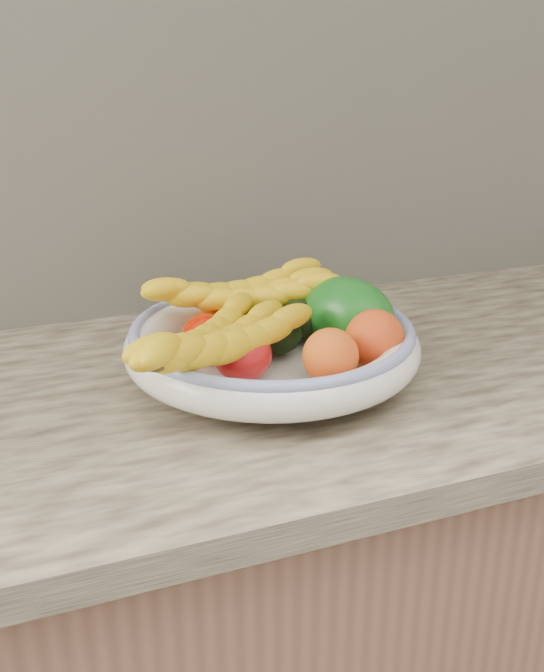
{
  "coord_description": "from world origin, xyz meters",
  "views": [
    {
      "loc": [
        -0.33,
        0.8,
        1.32
      ],
      "look_at": [
        0.0,
        1.66,
        0.96
      ],
      "focal_mm": 40.0,
      "sensor_mm": 36.0,
      "label": 1
    }
  ],
  "objects": [
    {
      "name": "kitchen_counter",
      "position": [
        0.0,
        1.69,
        0.46
      ],
      "size": [
        2.44,
        0.66,
        1.4
      ],
      "color": "brown",
      "rests_on": "ground"
    },
    {
      "name": "fruit_bowl",
      "position": [
        0.0,
        1.66,
        0.95
      ],
      "size": [
        0.39,
        0.39,
        0.08
      ],
      "color": "white",
      "rests_on": "kitchen_counter"
    },
    {
      "name": "clementine_back_left",
      "position": [
        -0.05,
        1.77,
        0.95
      ],
      "size": [
        0.05,
        0.05,
        0.04
      ],
      "primitive_type": "ellipsoid",
      "rotation": [
        0.0,
        0.0,
        0.13
      ],
      "color": "#DC4A04",
      "rests_on": "fruit_bowl"
    },
    {
      "name": "clementine_back_right",
      "position": [
        0.02,
        1.75,
        0.95
      ],
      "size": [
        0.06,
        0.06,
        0.05
      ],
      "primitive_type": "ellipsoid",
      "rotation": [
        0.0,
        0.0,
        0.25
      ],
      "color": "#E96504",
      "rests_on": "fruit_bowl"
    },
    {
      "name": "clementine_back_mid",
      "position": [
        -0.02,
        1.73,
        0.95
      ],
      "size": [
        0.06,
        0.06,
        0.04
      ],
      "primitive_type": "ellipsoid",
      "rotation": [
        0.0,
        0.0,
        0.32
      ],
      "color": "orange",
      "rests_on": "fruit_bowl"
    },
    {
      "name": "clementine_extra",
      "position": [
        -0.04,
        1.72,
        0.95
      ],
      "size": [
        0.06,
        0.06,
        0.05
      ],
      "primitive_type": "ellipsoid",
      "color": "#F26005",
      "rests_on": "fruit_bowl"
    },
    {
      "name": "tomato_left",
      "position": [
        -0.08,
        1.68,
        0.96
      ],
      "size": [
        0.07,
        0.07,
        0.06
      ],
      "primitive_type": "ellipsoid",
      "rotation": [
        0.0,
        0.0,
        -0.02
      ],
      "color": "#B51200",
      "rests_on": "fruit_bowl"
    },
    {
      "name": "tomato_near_left",
      "position": [
        -0.06,
        1.61,
        0.96
      ],
      "size": [
        0.09,
        0.09,
        0.07
      ],
      "primitive_type": "ellipsoid",
      "rotation": [
        0.0,
        0.0,
        0.18
      ],
      "color": "red",
      "rests_on": "fruit_bowl"
    },
    {
      "name": "avocado_center",
      "position": [
        0.0,
        1.67,
        0.96
      ],
      "size": [
        0.11,
        0.11,
        0.06
      ],
      "primitive_type": "ellipsoid",
      "rotation": [
        0.0,
        0.0,
        0.69
      ],
      "color": "black",
      "rests_on": "fruit_bowl"
    },
    {
      "name": "avocado_right",
      "position": [
        0.06,
        1.71,
        0.96
      ],
      "size": [
        0.08,
        0.1,
        0.06
      ],
      "primitive_type": "ellipsoid",
      "rotation": [
        0.0,
        0.0,
        -0.2
      ],
      "color": "black",
      "rests_on": "fruit_bowl"
    },
    {
      "name": "green_mango",
      "position": [
        0.11,
        1.66,
        0.98
      ],
      "size": [
        0.17,
        0.18,
        0.12
      ],
      "primitive_type": "ellipsoid",
      "rotation": [
        0.0,
        0.31,
        0.49
      ],
      "color": "#0F5513",
      "rests_on": "fruit_bowl"
    },
    {
      "name": "peach_front",
      "position": [
        0.04,
        1.56,
        0.97
      ],
      "size": [
        0.07,
        0.07,
        0.07
      ],
      "primitive_type": "ellipsoid",
      "rotation": [
        0.0,
        0.0,
        -0.05
      ],
      "color": "orange",
      "rests_on": "fruit_bowl"
    },
    {
      "name": "peach_right",
      "position": [
        0.11,
        1.58,
        0.97
      ],
      "size": [
        0.09,
        0.09,
        0.08
      ],
      "primitive_type": "ellipsoid",
      "rotation": [
        0.0,
        0.0,
        -0.28
      ],
      "color": "orange",
      "rests_on": "fruit_bowl"
    },
    {
      "name": "banana_bunch_back",
      "position": [
        -0.01,
        1.74,
        0.99
      ],
      "size": [
        0.29,
        0.12,
        0.08
      ],
      "primitive_type": null,
      "rotation": [
        0.0,
        0.0,
        -0.06
      ],
      "color": "yellow",
      "rests_on": "fruit_bowl"
    },
    {
      "name": "banana_bunch_front",
      "position": [
        -0.1,
        1.6,
        0.98
      ],
      "size": [
        0.32,
        0.28,
        0.08
      ],
      "primitive_type": null,
      "rotation": [
        0.0,
        0.0,
        0.65
      ],
      "color": "yellow",
      "rests_on": "fruit_bowl"
    }
  ]
}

